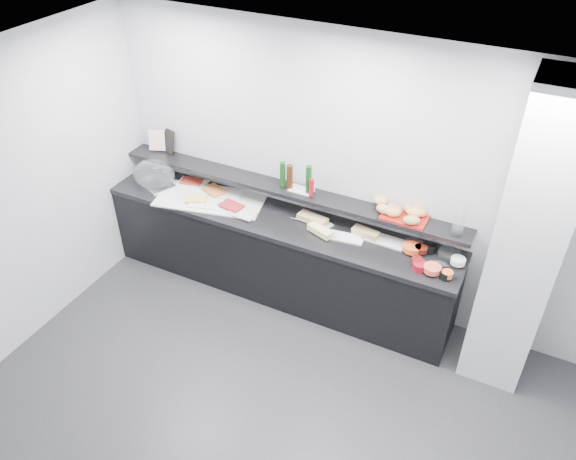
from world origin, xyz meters
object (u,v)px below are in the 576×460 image
at_px(bread_tray, 405,216).
at_px(carafe, 460,221).
at_px(framed_print, 168,141).
at_px(condiment_tray, 301,190).
at_px(sandwich_plate_mid, 346,238).
at_px(cloche_base, 155,184).

distance_m(bread_tray, carafe, 0.49).
bearing_deg(framed_print, condiment_tray, 18.01).
distance_m(sandwich_plate_mid, condiment_tray, 0.64).
xyz_separation_m(bread_tray, carafe, (0.47, -0.06, 0.14)).
xyz_separation_m(cloche_base, sandwich_plate_mid, (2.13, 0.03, -0.01)).
bearing_deg(sandwich_plate_mid, carafe, 1.53).
relative_size(cloche_base, condiment_tray, 1.78).
relative_size(cloche_base, carafe, 1.33).
relative_size(framed_print, bread_tray, 0.65).
bearing_deg(bread_tray, sandwich_plate_mid, -155.18).
distance_m(framed_print, condiment_tray, 1.59).
xyz_separation_m(condiment_tray, carafe, (1.49, -0.06, 0.14)).
bearing_deg(bread_tray, cloche_base, -173.68).
xyz_separation_m(cloche_base, bread_tray, (2.60, 0.24, 0.24)).
height_order(sandwich_plate_mid, condiment_tray, condiment_tray).
bearing_deg(carafe, framed_print, 177.61).
height_order(framed_print, bread_tray, framed_print).
xyz_separation_m(cloche_base, framed_print, (-0.01, 0.31, 0.36)).
bearing_deg(carafe, condiment_tray, 177.76).
bearing_deg(sandwich_plate_mid, bread_tray, 16.59).
relative_size(framed_print, condiment_tray, 1.16).
height_order(cloche_base, framed_print, framed_print).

